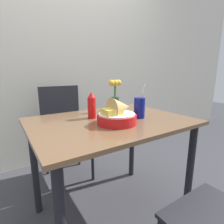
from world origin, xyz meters
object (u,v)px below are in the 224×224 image
(food_basket, at_px, (118,114))
(drink_cup, at_px, (139,108))
(chair_far_window, at_px, (64,124))
(ketchup_bottle, at_px, (92,106))
(flower_vase, at_px, (115,96))

(food_basket, relative_size, drink_cup, 1.04)
(chair_far_window, height_order, drink_cup, drink_cup)
(chair_far_window, relative_size, ketchup_bottle, 4.99)
(chair_far_window, bearing_deg, drink_cup, -69.82)
(ketchup_bottle, xyz_separation_m, drink_cup, (0.29, -0.17, -0.02))
(chair_far_window, xyz_separation_m, food_basket, (0.09, -0.84, 0.26))
(drink_cup, relative_size, flower_vase, 0.93)
(flower_vase, bearing_deg, ketchup_bottle, -157.25)
(food_basket, height_order, flower_vase, flower_vase)
(drink_cup, bearing_deg, flower_vase, 92.90)
(flower_vase, bearing_deg, chair_far_window, 118.40)
(food_basket, xyz_separation_m, flower_vase, (0.20, 0.32, 0.07))
(food_basket, xyz_separation_m, drink_cup, (0.21, 0.04, 0.01))
(food_basket, bearing_deg, drink_cup, 9.96)
(chair_far_window, distance_m, drink_cup, 0.90)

